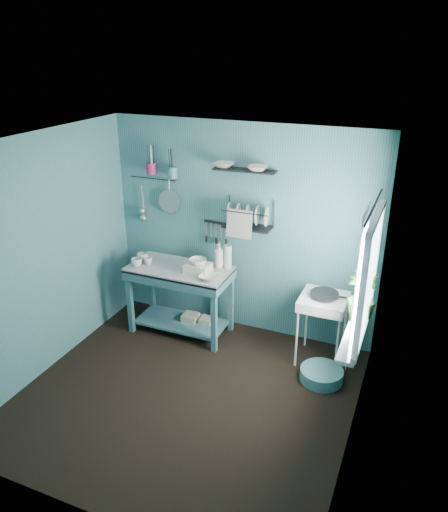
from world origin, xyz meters
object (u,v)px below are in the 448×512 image
at_px(utensil_cup_magenta, 151,168).
at_px(utensil_cup_teal, 173,172).
at_px(work_counter, 181,300).
at_px(potted_plant, 361,296).
at_px(dish_rack, 248,214).
at_px(wash_tub, 198,268).
at_px(storage_tin_small, 206,325).
at_px(frying_pan, 324,294).
at_px(water_bottle, 228,257).
at_px(mug_left, 136,263).
at_px(hotplate_stand, 321,329).
at_px(mug_right, 142,257).
at_px(floor_basin, 321,375).
at_px(colander, 169,202).
at_px(mug_mid, 148,261).
at_px(storage_tin_large, 191,322).
at_px(soap_bottle, 219,255).

height_order(utensil_cup_magenta, utensil_cup_teal, utensil_cup_magenta).
bearing_deg(work_counter, potted_plant, -21.26).
height_order(dish_rack, potted_plant, dish_rack).
xyz_separation_m(wash_tub, storage_tin_small, (0.05, 0.10, -0.80)).
bearing_deg(frying_pan, water_bottle, 171.83).
xyz_separation_m(mug_left, hotplate_stand, (2.18, 0.21, -0.51)).
bearing_deg(mug_right, storage_tin_small, 5.71).
height_order(utensil_cup_teal, floor_basin, utensil_cup_teal).
bearing_deg(wash_tub, frying_pan, 2.81).
bearing_deg(colander, dish_rack, -4.43).
bearing_deg(storage_tin_small, mug_mid, -168.37).
bearing_deg(floor_basin, dish_rack, 150.90).
bearing_deg(water_bottle, work_counter, -157.07).
height_order(mug_mid, storage_tin_small, mug_mid).
bearing_deg(colander, hotplate_stand, -9.09).
distance_m(water_bottle, storage_tin_large, 0.99).
bearing_deg(storage_tin_large, soap_bottle, 25.11).
distance_m(work_counter, storage_tin_small, 0.45).
xyz_separation_m(mug_right, utensil_cup_magenta, (-0.01, 0.34, 1.00)).
distance_m(utensil_cup_magenta, potted_plant, 2.83).
bearing_deg(hotplate_stand, utensil_cup_teal, -178.21).
distance_m(wash_tub, utensil_cup_teal, 1.15).
bearing_deg(frying_pan, mug_left, -174.46).
distance_m(mug_mid, frying_pan, 2.08).
bearing_deg(wash_tub, mug_left, -169.14).
height_order(mug_left, storage_tin_small, mug_left).
xyz_separation_m(mug_right, water_bottle, (1.02, 0.22, 0.09)).
height_order(mug_mid, utensil_cup_teal, utensil_cup_teal).
xyz_separation_m(mug_mid, potted_plant, (2.49, -0.29, 0.18)).
relative_size(mug_mid, utensil_cup_teal, 0.77).
height_order(mug_mid, frying_pan, mug_mid).
bearing_deg(water_bottle, utensil_cup_teal, 170.76).
height_order(water_bottle, potted_plant, potted_plant).
bearing_deg(hotplate_stand, colander, -178.72).
distance_m(utensil_cup_teal, colander, 0.38).
height_order(dish_rack, utensil_cup_magenta, utensil_cup_magenta).
xyz_separation_m(work_counter, storage_tin_large, (0.10, 0.05, -0.32)).
xyz_separation_m(utensil_cup_teal, storage_tin_small, (0.52, -0.26, -1.78)).
bearing_deg(soap_bottle, utensil_cup_teal, 167.64).
bearing_deg(dish_rack, soap_bottle, -169.50).
xyz_separation_m(wash_tub, hotplate_stand, (1.45, 0.07, -0.51)).
distance_m(mug_right, wash_tub, 0.75).
height_order(storage_tin_small, floor_basin, storage_tin_small).
height_order(mug_right, frying_pan, mug_right).
distance_m(dish_rack, colander, 1.04).
bearing_deg(dish_rack, potted_plant, -30.64).
xyz_separation_m(utensil_cup_magenta, storage_tin_small, (0.81, -0.26, -1.80)).
bearing_deg(colander, utensil_cup_magenta, -171.72).
distance_m(utensil_cup_magenta, storage_tin_small, 1.99).
bearing_deg(floor_basin, frying_pan, 106.71).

